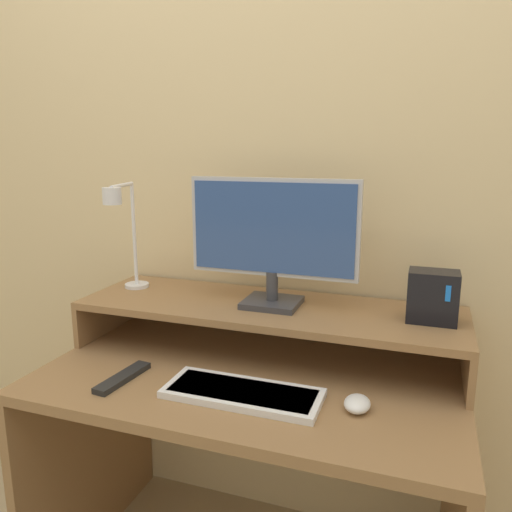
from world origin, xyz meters
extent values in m
cube|color=beige|center=(0.00, 0.71, 1.25)|extent=(6.00, 0.05, 2.50)
cube|color=olive|center=(0.00, 0.34, 0.69)|extent=(1.16, 0.68, 0.03)
cube|color=olive|center=(-0.56, 0.34, 0.34)|extent=(0.03, 0.68, 0.67)
cube|color=olive|center=(-0.57, 0.50, 0.77)|extent=(0.02, 0.36, 0.13)
cube|color=olive|center=(0.57, 0.50, 0.77)|extent=(0.02, 0.36, 0.13)
cube|color=olive|center=(0.00, 0.50, 0.84)|extent=(1.16, 0.36, 0.02)
cube|color=#38383D|center=(0.01, 0.49, 0.86)|extent=(0.17, 0.15, 0.02)
cylinder|color=#38383D|center=(0.01, 0.49, 0.92)|extent=(0.04, 0.04, 0.09)
cube|color=#B7B7BC|center=(0.01, 0.50, 1.09)|extent=(0.51, 0.02, 0.29)
cube|color=#2D4C8C|center=(0.01, 0.49, 1.09)|extent=(0.49, 0.01, 0.27)
cylinder|color=silver|center=(-0.48, 0.54, 0.86)|extent=(0.08, 0.08, 0.01)
cylinder|color=silver|center=(-0.48, 0.54, 1.04)|extent=(0.01, 0.01, 0.34)
cylinder|color=silver|center=(-0.47, 0.45, 1.21)|extent=(0.05, 0.17, 0.01)
cylinder|color=silver|center=(-0.45, 0.37, 1.18)|extent=(0.06, 0.06, 0.05)
cube|color=black|center=(0.47, 0.50, 0.93)|extent=(0.13, 0.09, 0.14)
cube|color=#1972F2|center=(0.51, 0.46, 0.95)|extent=(0.01, 0.00, 0.04)
cube|color=white|center=(0.03, 0.20, 0.71)|extent=(0.40, 0.16, 0.02)
cube|color=silver|center=(0.03, 0.20, 0.72)|extent=(0.37, 0.13, 0.01)
ellipsoid|color=white|center=(0.31, 0.23, 0.72)|extent=(0.06, 0.08, 0.03)
cube|color=black|center=(-0.31, 0.18, 0.71)|extent=(0.06, 0.20, 0.02)
camera|label=1|loc=(0.45, -0.88, 1.32)|focal=35.00mm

